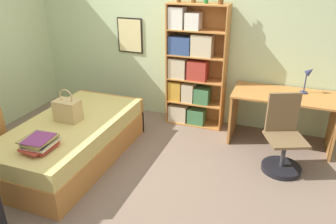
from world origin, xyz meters
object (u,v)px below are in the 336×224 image
handbag (68,110)px  desk_lamp (308,76)px  book_stack_on_bed (40,143)px  bed (73,140)px  desk (282,109)px  bookcase (191,70)px  desk_chair (282,147)px

handbag → desk_lamp: 3.03m
book_stack_on_bed → desk_lamp: bearing=39.3°
bed → desk: 2.73m
handbag → bookcase: size_ratio=0.23×
desk → desk_lamp: size_ratio=3.58×
handbag → desk_chair: (2.48, 0.64, -0.35)m
handbag → desk_lamp: bearing=27.8°
handbag → bookcase: 1.84m
bookcase → book_stack_on_bed: bearing=-114.4°
bookcase → desk: (1.32, -0.18, -0.34)m
desk_chair → handbag: bearing=-165.5°
handbag → bookcase: bearing=53.0°
book_stack_on_bed → desk: (2.29, 1.95, -0.07)m
handbag → desk: bearing=27.9°
desk → desk_lamp: desk_lamp is taller
bed → desk_chair: desk_chair is taller
bed → handbag: 0.40m
book_stack_on_bed → bookcase: 2.35m
bed → desk_lamp: desk_lamp is taller
bed → bookcase: (1.06, 1.49, 0.59)m
handbag → desk_chair: 2.59m
bed → bookcase: bookcase is taller
bed → book_stack_on_bed: (0.09, -0.64, 0.33)m
bookcase → desk_lamp: bearing=-1.9°
book_stack_on_bed → desk_lamp: size_ratio=1.04×
handbag → desk_chair: size_ratio=0.44×
bed → desk_lamp: size_ratio=5.46×
book_stack_on_bed → desk: 3.01m
handbag → desk: size_ratio=0.31×
desk_lamp → bed: bearing=-151.4°
book_stack_on_bed → bookcase: bearing=65.6°
bookcase → desk_lamp: (1.57, -0.05, 0.10)m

